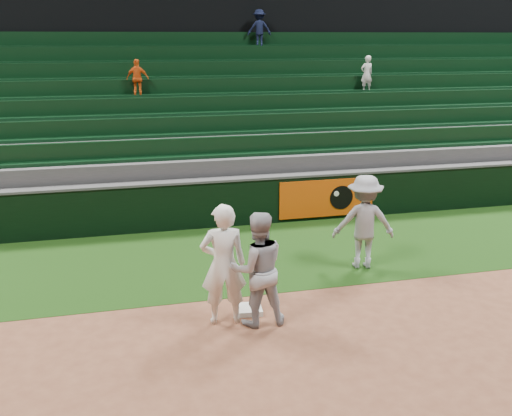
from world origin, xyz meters
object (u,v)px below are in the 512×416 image
(first_baseman, at_px, (223,265))
(first_base, at_px, (250,310))
(baserunner, at_px, (258,269))
(base_coach, at_px, (364,222))

(first_baseman, bearing_deg, first_base, -148.80)
(first_baseman, relative_size, baserunner, 1.07)
(baserunner, bearing_deg, base_coach, -145.76)
(baserunner, relative_size, base_coach, 1.00)
(first_baseman, distance_m, baserunner, 0.57)
(baserunner, bearing_deg, first_baseman, -17.06)
(first_baseman, bearing_deg, base_coach, -147.42)
(first_baseman, height_order, base_coach, first_baseman)
(first_base, height_order, baserunner, baserunner)
(first_base, relative_size, base_coach, 0.21)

